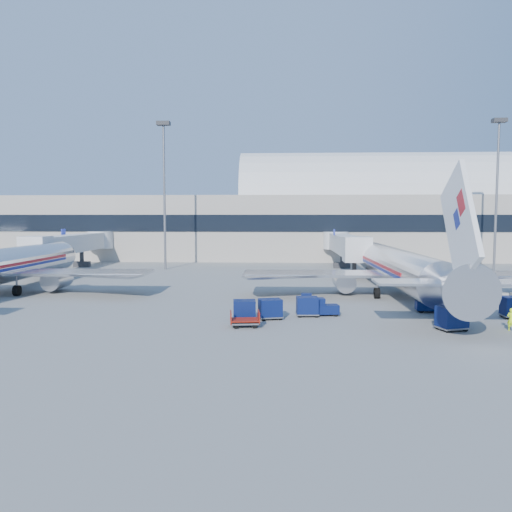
{
  "coord_description": "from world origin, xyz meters",
  "views": [
    {
      "loc": [
        -2.4,
        -46.27,
        8.18
      ],
      "look_at": [
        -4.81,
        6.0,
        4.03
      ],
      "focal_mm": 35.0,
      "sensor_mm": 36.0,
      "label": 1
    }
  ],
  "objects_px": {
    "mast_east": "(497,172)",
    "cart_open_red": "(245,321)",
    "jetbridge_near": "(344,244)",
    "barrier_near": "(492,297)",
    "cart_train_b": "(270,308)",
    "tug_left": "(307,301)",
    "cart_train_c": "(244,310)",
    "ramp_worker": "(511,320)",
    "tug_right": "(429,304)",
    "tug_lead": "(324,308)",
    "cart_solo_near": "(452,318)",
    "mast_west": "(164,173)",
    "cart_train_a": "(307,306)",
    "jetbridge_mid": "(76,244)"
  },
  "relations": [
    {
      "from": "cart_train_a",
      "to": "cart_open_red",
      "type": "relative_size",
      "value": 0.82
    },
    {
      "from": "mast_west",
      "to": "cart_train_a",
      "type": "distance_m",
      "value": 43.21
    },
    {
      "from": "tug_left",
      "to": "cart_train_b",
      "type": "xyz_separation_m",
      "value": [
        -3.16,
        -4.98,
        0.23
      ]
    },
    {
      "from": "tug_left",
      "to": "ramp_worker",
      "type": "relative_size",
      "value": 1.32
    },
    {
      "from": "jetbridge_near",
      "to": "cart_solo_near",
      "type": "height_order",
      "value": "jetbridge_near"
    },
    {
      "from": "cart_train_c",
      "to": "ramp_worker",
      "type": "relative_size",
      "value": 1.18
    },
    {
      "from": "jetbridge_mid",
      "to": "cart_train_b",
      "type": "xyz_separation_m",
      "value": [
        31.33,
        -37.8,
        -3.07
      ]
    },
    {
      "from": "cart_solo_near",
      "to": "ramp_worker",
      "type": "relative_size",
      "value": 1.42
    },
    {
      "from": "mast_east",
      "to": "ramp_worker",
      "type": "height_order",
      "value": "mast_east"
    },
    {
      "from": "barrier_near",
      "to": "cart_train_b",
      "type": "relative_size",
      "value": 1.41
    },
    {
      "from": "jetbridge_near",
      "to": "jetbridge_mid",
      "type": "relative_size",
      "value": 1.0
    },
    {
      "from": "tug_right",
      "to": "cart_solo_near",
      "type": "relative_size",
      "value": 1.04
    },
    {
      "from": "tug_left",
      "to": "cart_train_c",
      "type": "relative_size",
      "value": 1.13
    },
    {
      "from": "tug_right",
      "to": "cart_train_c",
      "type": "xyz_separation_m",
      "value": [
        -15.55,
        -4.18,
        0.16
      ]
    },
    {
      "from": "jetbridge_near",
      "to": "cart_open_red",
      "type": "distance_m",
      "value": 42.72
    },
    {
      "from": "mast_west",
      "to": "cart_open_red",
      "type": "distance_m",
      "value": 45.03
    },
    {
      "from": "mast_east",
      "to": "cart_open_red",
      "type": "xyz_separation_m",
      "value": [
        -34.88,
        -39.9,
        -14.38
      ]
    },
    {
      "from": "cart_solo_near",
      "to": "jetbridge_mid",
      "type": "bearing_deg",
      "value": 118.43
    },
    {
      "from": "cart_train_a",
      "to": "cart_open_red",
      "type": "bearing_deg",
      "value": -142.29
    },
    {
      "from": "barrier_near",
      "to": "cart_solo_near",
      "type": "xyz_separation_m",
      "value": [
        -7.96,
        -12.33,
        0.48
      ]
    },
    {
      "from": "jetbridge_near",
      "to": "cart_train_b",
      "type": "relative_size",
      "value": 12.91
    },
    {
      "from": "barrier_near",
      "to": "ramp_worker",
      "type": "bearing_deg",
      "value": -106.97
    },
    {
      "from": "barrier_near",
      "to": "cart_train_c",
      "type": "height_order",
      "value": "cart_train_c"
    },
    {
      "from": "barrier_near",
      "to": "cart_train_a",
      "type": "bearing_deg",
      "value": -156.88
    },
    {
      "from": "tug_right",
      "to": "cart_open_red",
      "type": "relative_size",
      "value": 1.06
    },
    {
      "from": "mast_west",
      "to": "cart_train_b",
      "type": "height_order",
      "value": "mast_west"
    },
    {
      "from": "cart_train_a",
      "to": "cart_train_c",
      "type": "relative_size",
      "value": 0.97
    },
    {
      "from": "cart_train_b",
      "to": "jetbridge_mid",
      "type": "bearing_deg",
      "value": 114.9
    },
    {
      "from": "cart_open_red",
      "to": "ramp_worker",
      "type": "height_order",
      "value": "ramp_worker"
    },
    {
      "from": "jetbridge_near",
      "to": "cart_train_a",
      "type": "height_order",
      "value": "jetbridge_near"
    },
    {
      "from": "ramp_worker",
      "to": "cart_open_red",
      "type": "bearing_deg",
      "value": 46.06
    },
    {
      "from": "cart_train_a",
      "to": "cart_solo_near",
      "type": "distance_m",
      "value": 11.1
    },
    {
      "from": "jetbridge_near",
      "to": "mast_east",
      "type": "relative_size",
      "value": 1.22
    },
    {
      "from": "barrier_near",
      "to": "ramp_worker",
      "type": "distance_m",
      "value": 12.89
    },
    {
      "from": "mast_west",
      "to": "cart_train_a",
      "type": "bearing_deg",
      "value": -60.81
    },
    {
      "from": "tug_lead",
      "to": "cart_train_b",
      "type": "height_order",
      "value": "cart_train_b"
    },
    {
      "from": "mast_west",
      "to": "cart_train_c",
      "type": "height_order",
      "value": "mast_west"
    },
    {
      "from": "mast_east",
      "to": "cart_train_c",
      "type": "distance_m",
      "value": 53.28
    },
    {
      "from": "jetbridge_mid",
      "to": "cart_open_red",
      "type": "relative_size",
      "value": 11.82
    },
    {
      "from": "tug_lead",
      "to": "tug_left",
      "type": "xyz_separation_m",
      "value": [
        -1.23,
        3.32,
        -0.04
      ]
    },
    {
      "from": "barrier_near",
      "to": "cart_train_b",
      "type": "xyz_separation_m",
      "value": [
        -21.07,
        -8.99,
        0.41
      ]
    },
    {
      "from": "mast_west",
      "to": "barrier_near",
      "type": "distance_m",
      "value": 49.33
    },
    {
      "from": "mast_west",
      "to": "tug_lead",
      "type": "distance_m",
      "value": 43.62
    },
    {
      "from": "mast_east",
      "to": "cart_open_red",
      "type": "bearing_deg",
      "value": -131.16
    },
    {
      "from": "cart_train_b",
      "to": "cart_solo_near",
      "type": "distance_m",
      "value": 13.53
    },
    {
      "from": "jetbridge_near",
      "to": "cart_solo_near",
      "type": "bearing_deg",
      "value": -86.61
    },
    {
      "from": "mast_west",
      "to": "tug_left",
      "type": "height_order",
      "value": "mast_west"
    },
    {
      "from": "mast_east",
      "to": "tug_lead",
      "type": "distance_m",
      "value": 47.65
    },
    {
      "from": "jetbridge_near",
      "to": "cart_train_b",
      "type": "bearing_deg",
      "value": -105.76
    },
    {
      "from": "tug_left",
      "to": "ramp_worker",
      "type": "distance_m",
      "value": 16.41
    }
  ]
}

